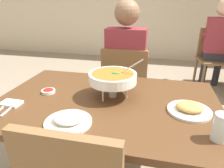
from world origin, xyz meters
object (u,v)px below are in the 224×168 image
dining_table_main (107,114)px  appetizer_plate (189,109)px  rice_plate (68,120)px  chair_diner_main (125,86)px  chair_bg_left (213,54)px  sauce_dish (48,91)px  drink_glass (221,129)px  diner_main (126,62)px  curry_bowl (113,78)px  patron_bg_left (218,40)px

dining_table_main → appetizer_plate: size_ratio=5.71×
rice_plate → chair_diner_main: bearing=83.0°
chair_bg_left → appetizer_plate: bearing=-105.4°
sauce_dish → drink_glass: drink_glass is taller
diner_main → drink_glass: size_ratio=10.08×
dining_table_main → chair_bg_left: (1.12, 2.28, -0.12)m
appetizer_plate → rice_plate: bearing=-157.1°
curry_bowl → appetizer_plate: curry_bowl is taller
rice_plate → patron_bg_left: 2.81m
chair_diner_main → patron_bg_left: (1.13, 1.48, 0.24)m
rice_plate → appetizer_plate: same height
rice_plate → curry_bowl: bearing=66.9°
dining_table_main → curry_bowl: size_ratio=4.12×
dining_table_main → diner_main: bearing=90.0°
dining_table_main → rice_plate: size_ratio=5.71×
rice_plate → appetizer_plate: (0.61, 0.26, 0.00)m
rice_plate → sauce_dish: size_ratio=2.67×
chair_diner_main → diner_main: 0.24m
rice_plate → appetizer_plate: 0.66m
dining_table_main → patron_bg_left: (1.13, 2.22, 0.12)m
sauce_dish → patron_bg_left: (1.55, 2.19, 0.01)m
dining_table_main → chair_diner_main: (-0.00, 0.74, -0.12)m
dining_table_main → rice_plate: 0.34m
drink_glass → diner_main: bearing=119.5°
curry_bowl → sauce_dish: 0.45m
diner_main → patron_bg_left: bearing=51.9°
diner_main → patron_bg_left: (1.13, 1.45, 0.00)m
rice_plate → sauce_dish: 0.42m
dining_table_main → rice_plate: (-0.13, -0.29, 0.12)m
dining_table_main → patron_bg_left: size_ratio=1.05×
drink_glass → chair_bg_left: size_ratio=0.14×
sauce_dish → diner_main: bearing=61.2°
appetizer_plate → chair_bg_left: bearing=74.6°
curry_bowl → chair_bg_left: (1.10, 2.21, -0.34)m
rice_plate → diner_main: bearing=83.2°
drink_glass → chair_bg_left: chair_bg_left is taller
appetizer_plate → curry_bowl: bearing=168.2°
appetizer_plate → sauce_dish: appetizer_plate is taller
dining_table_main → drink_glass: size_ratio=10.54×
sauce_dish → chair_bg_left: bearing=55.8°
diner_main → patron_bg_left: size_ratio=1.00×
chair_bg_left → patron_bg_left: 0.24m
chair_diner_main → drink_glass: size_ratio=6.92×
diner_main → rice_plate: (-0.13, -1.06, -0.00)m
curry_bowl → patron_bg_left: 2.42m
diner_main → rice_plate: size_ratio=5.46×
chair_diner_main → rice_plate: (-0.13, -1.03, 0.23)m
sauce_dish → patron_bg_left: size_ratio=0.07×
dining_table_main → patron_bg_left: patron_bg_left is taller
curry_bowl → drink_glass: 0.65m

